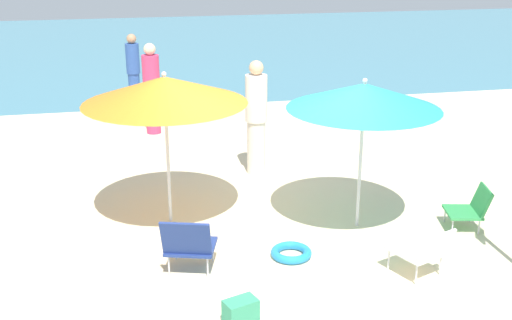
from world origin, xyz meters
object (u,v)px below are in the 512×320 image
object	(u,v)px
person_c	(256,118)
beach_bag	(241,312)
umbrella_teal	(364,96)
person_a	(152,88)
person_b	(134,75)
swim_ring	(291,253)
beach_chair_b	(189,243)
beach_chair_a	(471,207)
beach_chair_c	(423,249)
umbrella_orange	(165,90)

from	to	relation	value
person_c	beach_bag	size ratio (longest dim) A/B	5.66
umbrella_teal	person_a	xyz separation A→B (m)	(-2.25, 4.57, -0.83)
person_b	swim_ring	bearing A→B (deg)	-71.18
swim_ring	beach_bag	distance (m)	1.44
beach_chair_b	person_a	bearing A→B (deg)	17.36
beach_chair_a	person_a	bearing A→B (deg)	-40.73
person_a	person_c	xyz separation A→B (m)	(1.41, -2.46, 0.04)
person_a	person_c	world-z (taller)	person_c
beach_chair_c	swim_ring	bearing A→B (deg)	38.46
beach_chair_b	person_b	bearing A→B (deg)	19.70
swim_ring	beach_chair_a	bearing A→B (deg)	6.49
beach_chair_b	beach_bag	bearing A→B (deg)	-144.24
umbrella_orange	umbrella_teal	size ratio (longest dim) A/B	1.06
beach_chair_b	person_c	xyz separation A→B (m)	(1.35, 2.88, 0.52)
person_b	beach_chair_b	bearing A→B (deg)	-81.41
beach_chair_a	beach_bag	distance (m)	3.49
person_c	beach_chair_c	bearing A→B (deg)	172.91
beach_chair_c	umbrella_teal	bearing A→B (deg)	-12.38
umbrella_teal	beach_bag	size ratio (longest dim) A/B	6.13
beach_chair_c	person_b	xyz separation A→B (m)	(-2.76, 7.15, 0.53)
beach_chair_a	person_b	world-z (taller)	person_b
umbrella_teal	swim_ring	size ratio (longest dim) A/B	4.03
beach_chair_a	person_b	xyz separation A→B (m)	(-3.87, 6.17, 0.56)
umbrella_teal	beach_bag	world-z (taller)	umbrella_teal
beach_chair_a	beach_chair_b	xyz separation A→B (m)	(-3.53, -0.41, 0.08)
beach_chair_c	person_c	size ratio (longest dim) A/B	0.41
umbrella_orange	swim_ring	size ratio (longest dim) A/B	4.28
umbrella_teal	beach_chair_a	size ratio (longest dim) A/B	3.29
umbrella_orange	beach_chair_c	distance (m)	3.47
person_a	person_b	bearing A→B (deg)	102.77
umbrella_teal	beach_chair_b	bearing A→B (deg)	-160.65
person_a	umbrella_teal	bearing A→B (deg)	-63.81
beach_chair_b	swim_ring	distance (m)	1.22
umbrella_orange	beach_chair_a	size ratio (longest dim) A/B	3.49
umbrella_teal	beach_chair_c	xyz separation A→B (m)	(0.22, -1.34, -1.35)
person_c	person_a	bearing A→B (deg)	5.54
swim_ring	person_a	bearing A→B (deg)	103.31
beach_chair_c	swim_ring	world-z (taller)	beach_chair_c
beach_chair_c	swim_ring	size ratio (longest dim) A/B	1.52
beach_chair_c	person_b	size ratio (longest dim) A/B	0.43
umbrella_orange	beach_chair_a	bearing A→B (deg)	-15.33
umbrella_teal	beach_chair_c	world-z (taller)	umbrella_teal
umbrella_teal	person_c	bearing A→B (deg)	111.76
umbrella_orange	person_a	bearing A→B (deg)	89.63
beach_bag	beach_chair_c	bearing A→B (deg)	13.22
umbrella_teal	beach_bag	distance (m)	3.01
beach_chair_c	beach_bag	xyz separation A→B (m)	(-2.05, -0.48, -0.19)
beach_chair_b	swim_ring	size ratio (longest dim) A/B	1.50
person_a	swim_ring	xyz separation A→B (m)	(1.23, -5.20, -0.79)
swim_ring	beach_chair_b	bearing A→B (deg)	-173.06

